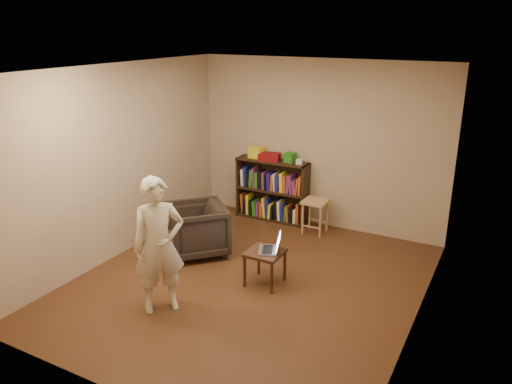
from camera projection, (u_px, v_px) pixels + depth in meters
The scene contains 15 objects.
floor at pixel (248, 283), 6.22m from camera, with size 4.50×4.50×0.00m, color #4A2F18.
ceiling at pixel (247, 70), 5.39m from camera, with size 4.50×4.50×0.00m, color silver.
wall_back at pixel (319, 145), 7.69m from camera, with size 4.00×4.00×0.00m, color #CAB298.
wall_left at pixel (118, 162), 6.70m from camera, with size 4.50×4.50×0.00m, color #CAB298.
wall_right at pixel (425, 213), 4.91m from camera, with size 4.50×4.50×0.00m, color #CAB298.
bookshelf at pixel (272, 193), 8.15m from camera, with size 1.20×0.30×1.00m.
box_yellow at pixel (256, 152), 8.07m from camera, with size 0.23×0.16×0.18m, color yellow.
red_cloth at pixel (269, 157), 7.96m from camera, with size 0.33×0.24×0.11m, color maroon.
box_green at pixel (290, 158), 7.82m from camera, with size 0.15×0.15×0.15m, color #2B7B20.
box_white at pixel (299, 162), 7.75m from camera, with size 0.09×0.09×0.08m, color white.
stool at pixel (315, 207), 7.60m from camera, with size 0.36×0.36×0.53m.
armchair at pixel (197, 229), 6.92m from camera, with size 0.77×0.79×0.72m, color black.
side_table at pixel (265, 257), 6.11m from camera, with size 0.43×0.43×0.44m.
laptop at pixel (272, 247), 6.08m from camera, with size 0.38×0.40×0.23m.
person at pixel (159, 246), 5.43m from camera, with size 0.57×0.37×1.55m, color beige.
Camera 1 is at (2.70, -4.83, 3.07)m, focal length 35.00 mm.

